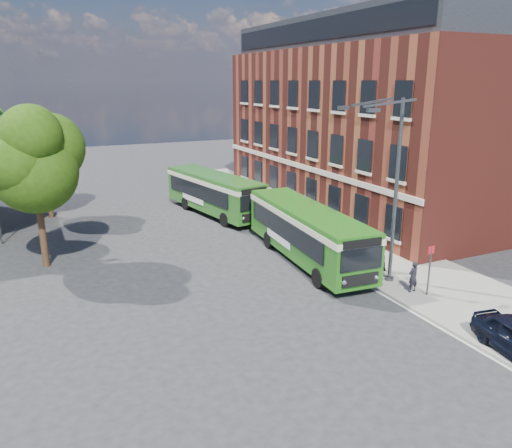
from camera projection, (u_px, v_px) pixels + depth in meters
name	position (u px, v px, depth m)	size (l,w,h in m)	color
ground	(278.00, 286.00, 24.59)	(120.00, 120.00, 0.00)	#28282B
pavement	(315.00, 226.00, 34.38)	(6.00, 48.00, 0.15)	gray
kerb_line	(276.00, 232.00, 33.16)	(0.12, 48.00, 0.01)	beige
brick_office	(368.00, 117.00, 38.79)	(12.10, 26.00, 14.20)	maroon
street_lamp	(390.00, 190.00, 23.49)	(2.96, 2.38, 9.00)	#3E4144
bus_stop_sign	(430.00, 268.00, 22.79)	(0.35, 0.08, 2.52)	#3E4144
bus_front	(307.00, 229.00, 27.57)	(3.38, 11.36, 3.02)	#226516
bus_rear	(214.00, 190.00, 37.31)	(4.36, 10.79, 3.02)	#29631E
pedestrian_a	(413.00, 277.00, 23.32)	(0.55, 0.36, 1.49)	black
pedestrian_b	(380.00, 255.00, 25.97)	(0.80, 0.63, 1.65)	black
tree_left	(35.00, 159.00, 25.51)	(5.14, 4.88, 8.67)	#362313
tree_right	(44.00, 146.00, 35.39)	(4.60, 4.37, 7.76)	#362313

